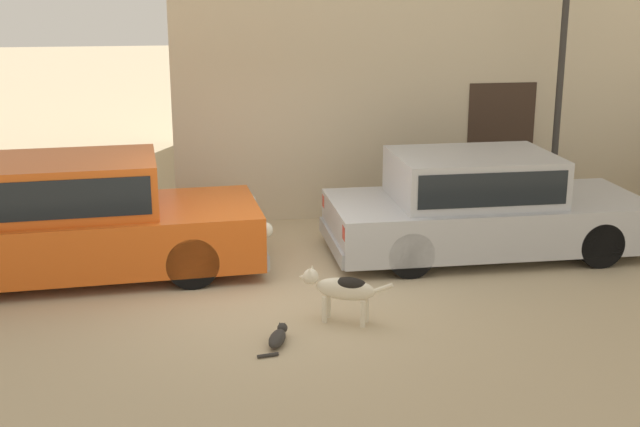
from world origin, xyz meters
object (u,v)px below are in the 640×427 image
at_px(parked_sedan_nearest, 77,218).
at_px(stray_cat, 278,338).
at_px(stray_dog_spotted, 342,288).
at_px(street_lamp, 562,54).
at_px(parked_sedan_second, 481,203).

xyz_separation_m(parked_sedan_nearest, stray_cat, (2.30, -2.55, -0.67)).
bearing_deg(stray_dog_spotted, street_lamp, -113.64).
bearing_deg(street_lamp, parked_sedan_second, -142.25).
distance_m(parked_sedan_second, stray_dog_spotted, 3.16).
height_order(stray_dog_spotted, stray_cat, stray_dog_spotted).
relative_size(parked_sedan_nearest, parked_sedan_second, 1.08).
height_order(stray_dog_spotted, street_lamp, street_lamp).
distance_m(parked_sedan_second, street_lamp, 2.75).
bearing_deg(stray_cat, street_lamp, -30.74).
bearing_deg(street_lamp, stray_dog_spotted, -139.19).
distance_m(stray_dog_spotted, street_lamp, 5.58).
height_order(parked_sedan_nearest, stray_cat, parked_sedan_nearest).
bearing_deg(parked_sedan_nearest, parked_sedan_second, -2.92).
bearing_deg(parked_sedan_nearest, street_lamp, 6.73).
xyz_separation_m(stray_cat, street_lamp, (4.64, 3.85, 2.54)).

